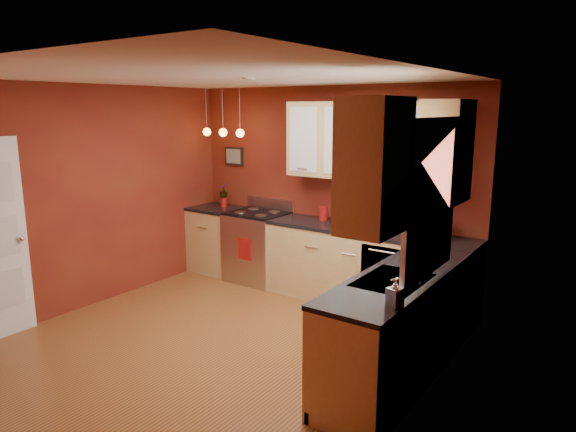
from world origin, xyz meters
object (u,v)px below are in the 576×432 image
Objects in this scene: red_canister at (323,213)px; coffee_maker at (436,227)px; soap_pump at (395,293)px; sink at (393,283)px; gas_range at (258,246)px.

coffee_maker reaches higher than red_canister.
coffee_maker is 2.15m from soap_pump.
red_canister is 0.65× the size of coffee_maker.
soap_pump is (0.25, -0.55, 0.13)m from sink.
red_canister is at bearing 7.83° from gas_range.
coffee_maker is at bearing 1.35° from gas_range.
coffee_maker is (2.43, 0.06, 0.58)m from gas_range.
sink reaches higher than gas_range.
gas_range is 2.50m from coffee_maker.
gas_range is 3.05m from sink.
coffee_maker is (1.47, -0.07, 0.04)m from red_canister.
sink is 4.05× the size of red_canister.
coffee_maker reaches higher than gas_range.
sink is at bearing -44.49° from red_canister.
soap_pump is (0.44, -2.11, -0.02)m from coffee_maker.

